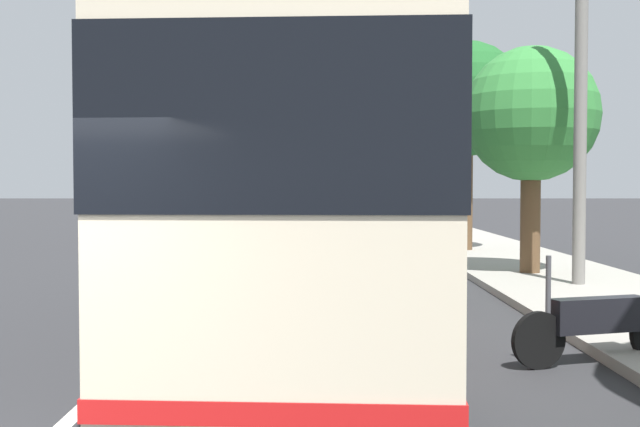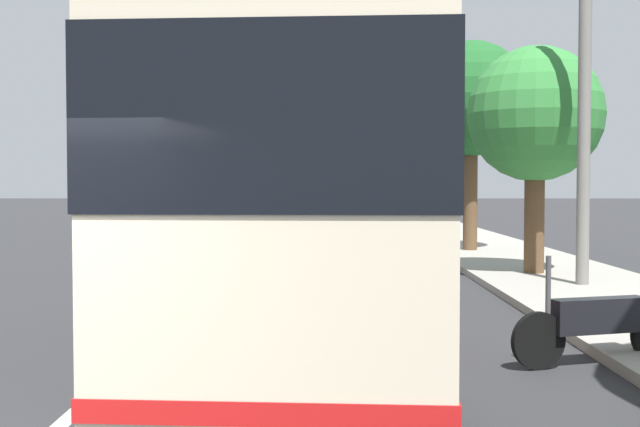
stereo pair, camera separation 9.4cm
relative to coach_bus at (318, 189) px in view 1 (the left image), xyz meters
name	(u,v)px [view 1 (the left image)]	position (x,y,z in m)	size (l,w,h in m)	color
sidewalk_curb	(595,294)	(4.00, -5.08, -1.94)	(110.00, 3.60, 0.14)	#9E998E
lane_divider_line	(198,297)	(4.00, 2.19, -2.01)	(110.00, 0.16, 0.01)	silver
coach_bus	(318,189)	(0.00, 0.00, 0.00)	(10.79, 3.14, 3.47)	beige
motorcycle_angled	(598,323)	(-1.34, -3.21, -1.53)	(0.70, 2.14, 1.28)	black
car_behind_bus	(241,210)	(30.76, 4.04, -1.28)	(4.80, 2.16, 1.56)	navy
car_ahead_same_lane	(191,223)	(17.40, 4.49, -1.30)	(4.27, 2.08, 1.51)	red
roadside_tree_mid_block	(531,116)	(6.86, -4.65, 1.55)	(2.94, 2.94, 5.07)	brown
roadside_tree_far_block	(466,100)	(12.84, -4.36, 2.52)	(3.38, 3.38, 6.27)	brown
utility_pole	(581,95)	(4.86, -5.06, 1.78)	(0.25, 0.25, 7.58)	slate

